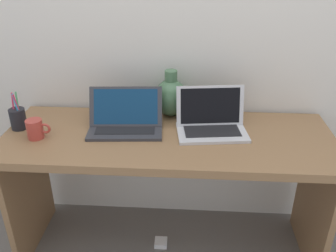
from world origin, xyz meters
The scene contains 9 objects.
ground_plane centered at (0.00, 0.00, 0.00)m, with size 6.00×6.00×0.00m, color slate.
back_wall centered at (0.00, 0.33, 1.20)m, with size 4.40×0.04×2.40m, color silver.
desk centered at (0.00, 0.00, 0.57)m, with size 1.59×0.58×0.71m.
laptop_left centered at (-0.21, 0.06, 0.76)m, with size 0.37×0.24×0.19m.
laptop_right centered at (0.21, 0.07, 0.77)m, with size 0.35×0.25×0.21m.
green_vase centered at (0.00, 0.23, 0.82)m, with size 0.17×0.17×0.25m.
coffee_mug centered at (-0.62, -0.06, 0.76)m, with size 0.11×0.08×0.09m.
pen_cup centered at (-0.74, 0.03, 0.77)m, with size 0.08×0.08×0.19m.
power_brick centered at (-0.04, 0.00, 0.01)m, with size 0.07×0.07×0.03m, color white.
Camera 1 is at (0.10, -1.52, 1.54)m, focal length 38.66 mm.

